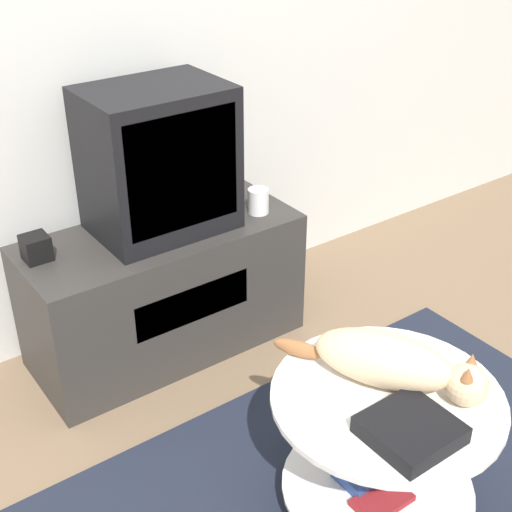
# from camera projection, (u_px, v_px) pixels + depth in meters

# --- Properties ---
(wall_back) EXTENTS (8.00, 0.05, 2.60)m
(wall_back) POSITION_uv_depth(u_px,v_px,m) (110.00, 7.00, 2.56)
(wall_back) COLOR silver
(wall_back) RESTS_ON ground_plane
(tv_stand) EXTENTS (1.07, 0.46, 0.53)m
(tv_stand) POSITION_uv_depth(u_px,v_px,m) (164.00, 290.00, 2.83)
(tv_stand) COLOR #33302D
(tv_stand) RESTS_ON ground_plane
(tv) EXTENTS (0.51, 0.37, 0.54)m
(tv) POSITION_uv_depth(u_px,v_px,m) (159.00, 160.00, 2.60)
(tv) COLOR black
(tv) RESTS_ON tv_stand
(speaker) EXTENTS (0.09, 0.09, 0.09)m
(speaker) POSITION_uv_depth(u_px,v_px,m) (36.00, 248.00, 2.49)
(speaker) COLOR black
(speaker) RESTS_ON tv_stand
(mug) EXTENTS (0.08, 0.08, 0.10)m
(mug) POSITION_uv_depth(u_px,v_px,m) (258.00, 201.00, 2.81)
(mug) COLOR white
(mug) RESTS_ON tv_stand
(coffee_table) EXTENTS (0.65, 0.65, 0.46)m
(coffee_table) POSITION_uv_depth(u_px,v_px,m) (382.00, 443.00, 2.06)
(coffee_table) COLOR #B2B2B7
(coffee_table) RESTS_ON rug
(dvd_box) EXTENTS (0.22, 0.21, 0.05)m
(dvd_box) POSITION_uv_depth(u_px,v_px,m) (410.00, 430.00, 1.82)
(dvd_box) COLOR black
(dvd_box) RESTS_ON coffee_table
(cat) EXTENTS (0.36, 0.56, 0.15)m
(cat) POSITION_uv_depth(u_px,v_px,m) (392.00, 362.00, 1.98)
(cat) COLOR beige
(cat) RESTS_ON coffee_table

